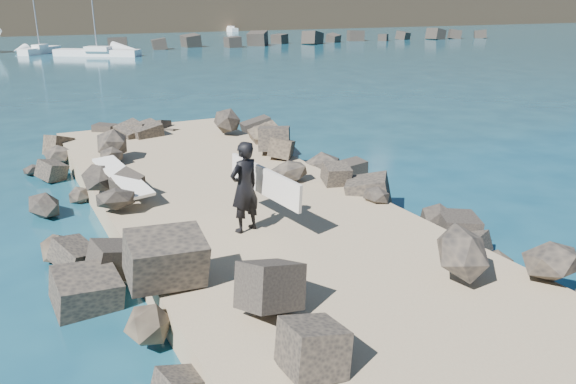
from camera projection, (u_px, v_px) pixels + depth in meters
name	position (u px, v px, depth m)	size (l,w,h in m)	color
ground	(267.00, 244.00, 12.34)	(800.00, 800.00, 0.00)	#0F384C
jetty	(313.00, 267.00, 10.57)	(6.00, 26.00, 0.60)	#8C7759
riprap_left	(153.00, 281.00, 9.63)	(2.60, 22.00, 1.00)	black
riprap_right	(416.00, 222.00, 12.21)	(2.60, 22.00, 1.00)	black
breakwater_secondary	(324.00, 38.00, 73.71)	(52.00, 4.00, 1.20)	black
surfboard_resting	(123.00, 181.00, 13.23)	(0.54, 2.16, 0.07)	white
surfer_with_board	(247.00, 186.00, 11.22)	(1.09, 2.29, 1.87)	black
sailboat_b	(40.00, 50.00, 58.11)	(4.58, 5.14, 6.97)	white
sailboat_c	(97.00, 52.00, 55.59)	(7.95, 6.37, 10.02)	white
sailboat_f	(229.00, 29.00, 103.75)	(1.34, 5.63, 6.92)	white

